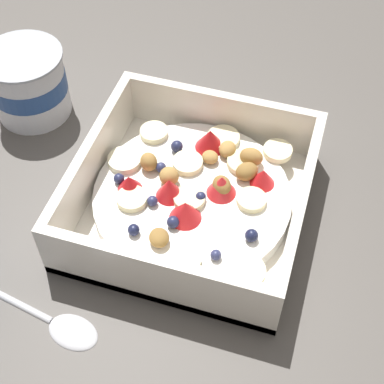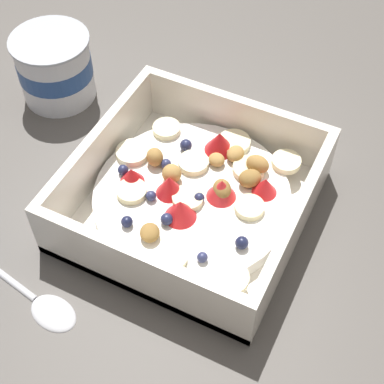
{
  "view_description": "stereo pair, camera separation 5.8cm",
  "coord_description": "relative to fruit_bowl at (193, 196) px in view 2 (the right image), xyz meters",
  "views": [
    {
      "loc": [
        -0.37,
        -0.1,
        0.48
      ],
      "look_at": [
        -0.02,
        0.01,
        0.03
      ],
      "focal_mm": 54.63,
      "sensor_mm": 36.0,
      "label": 1
    },
    {
      "loc": [
        -0.34,
        -0.15,
        0.48
      ],
      "look_at": [
        -0.02,
        0.01,
        0.03
      ],
      "focal_mm": 54.63,
      "sensor_mm": 36.0,
      "label": 2
    }
  ],
  "objects": [
    {
      "name": "spoon",
      "position": [
        -0.16,
        0.09,
        -0.02
      ],
      "size": [
        0.05,
        0.17,
        0.01
      ],
      "color": "silver",
      "rests_on": "ground"
    },
    {
      "name": "ground_plane",
      "position": [
        0.02,
        -0.01,
        -0.02
      ],
      "size": [
        2.4,
        2.4,
        0.0
      ],
      "primitive_type": "plane",
      "color": "#56514C"
    },
    {
      "name": "fruit_bowl",
      "position": [
        0.0,
        0.0,
        0.0
      ],
      "size": [
        0.22,
        0.22,
        0.07
      ],
      "color": "white",
      "rests_on": "ground"
    },
    {
      "name": "yogurt_cup",
      "position": [
        0.09,
        0.22,
        0.02
      ],
      "size": [
        0.09,
        0.09,
        0.08
      ],
      "color": "white",
      "rests_on": "ground"
    }
  ]
}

